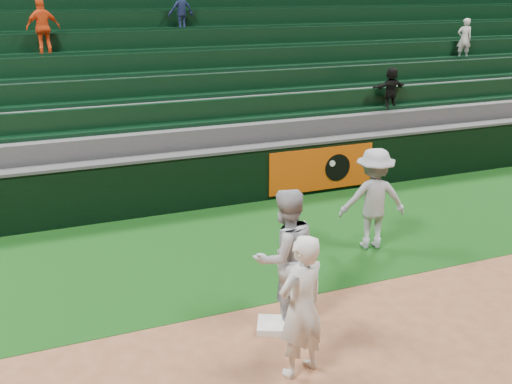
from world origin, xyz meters
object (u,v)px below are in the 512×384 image
base_coach (373,199)px  first_base (273,325)px  first_baseman (301,307)px  baserunner (285,257)px

base_coach → first_base: bearing=49.5°
first_base → first_baseman: (-0.06, -1.01, 0.89)m
baserunner → first_baseman: bearing=67.3°
baserunner → base_coach: 2.97m
first_baseman → base_coach: bearing=-151.7°
baserunner → base_coach: baserunner is taller
first_base → first_baseman: first_baseman is taller
first_base → base_coach: 3.40m
first_base → baserunner: size_ratio=0.22×
first_baseman → baserunner: size_ratio=0.94×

